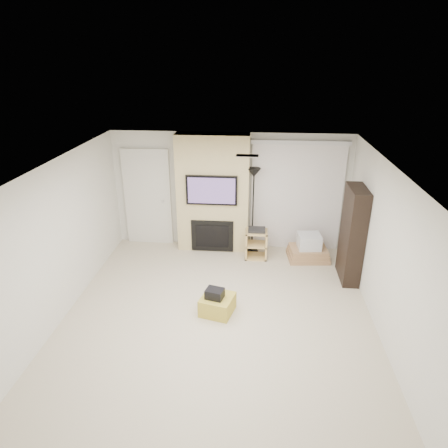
# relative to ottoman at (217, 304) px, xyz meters

# --- Properties ---
(floor) EXTENTS (5.00, 5.50, 0.00)m
(floor) POSITION_rel_ottoman_xyz_m (0.02, -0.16, -0.15)
(floor) COLOR beige
(floor) RESTS_ON ground
(ceiling) EXTENTS (5.00, 5.50, 0.00)m
(ceiling) POSITION_rel_ottoman_xyz_m (0.02, -0.16, 2.35)
(ceiling) COLOR white
(ceiling) RESTS_ON wall_back
(wall_back) EXTENTS (5.00, 0.00, 2.50)m
(wall_back) POSITION_rel_ottoman_xyz_m (0.02, 2.59, 1.10)
(wall_back) COLOR silver
(wall_back) RESTS_ON ground
(wall_front) EXTENTS (5.00, 0.00, 2.50)m
(wall_front) POSITION_rel_ottoman_xyz_m (0.02, -2.91, 1.10)
(wall_front) COLOR silver
(wall_front) RESTS_ON ground
(wall_left) EXTENTS (0.00, 5.50, 2.50)m
(wall_left) POSITION_rel_ottoman_xyz_m (-2.48, -0.16, 1.10)
(wall_left) COLOR silver
(wall_left) RESTS_ON ground
(wall_right) EXTENTS (0.00, 5.50, 2.50)m
(wall_right) POSITION_rel_ottoman_xyz_m (2.52, -0.16, 1.10)
(wall_right) COLOR silver
(wall_right) RESTS_ON ground
(hvac_vent) EXTENTS (0.35, 0.18, 0.01)m
(hvac_vent) POSITION_rel_ottoman_xyz_m (0.42, 0.64, 2.35)
(hvac_vent) COLOR silver
(hvac_vent) RESTS_ON ceiling
(ottoman) EXTENTS (0.61, 0.61, 0.30)m
(ottoman) POSITION_rel_ottoman_xyz_m (0.00, 0.00, 0.00)
(ottoman) COLOR gold
(ottoman) RESTS_ON floor
(black_bag) EXTENTS (0.33, 0.28, 0.16)m
(black_bag) POSITION_rel_ottoman_xyz_m (-0.04, -0.03, 0.23)
(black_bag) COLOR black
(black_bag) RESTS_ON ottoman
(fireplace_wall) EXTENTS (1.50, 0.47, 2.50)m
(fireplace_wall) POSITION_rel_ottoman_xyz_m (-0.33, 2.38, 1.09)
(fireplace_wall) COLOR #D4C083
(fireplace_wall) RESTS_ON floor
(entry_door) EXTENTS (1.02, 0.11, 2.14)m
(entry_door) POSITION_rel_ottoman_xyz_m (-1.78, 2.56, 0.90)
(entry_door) COLOR silver
(entry_door) RESTS_ON floor
(vertical_blinds) EXTENTS (1.98, 0.10, 2.37)m
(vertical_blinds) POSITION_rel_ottoman_xyz_m (1.42, 2.54, 1.12)
(vertical_blinds) COLOR silver
(vertical_blinds) RESTS_ON floor
(floor_lamp) EXTENTS (0.28, 0.28, 1.86)m
(floor_lamp) POSITION_rel_ottoman_xyz_m (0.52, 2.24, 1.31)
(floor_lamp) COLOR black
(floor_lamp) RESTS_ON floor
(av_stand) EXTENTS (0.45, 0.38, 0.66)m
(av_stand) POSITION_rel_ottoman_xyz_m (0.61, 2.00, 0.20)
(av_stand) COLOR #E0BB70
(av_stand) RESTS_ON floor
(box_stack) EXTENTS (0.88, 0.70, 0.55)m
(box_stack) POSITION_rel_ottoman_xyz_m (1.69, 2.03, 0.06)
(box_stack) COLOR tan
(box_stack) RESTS_ON floor
(bookshelf) EXTENTS (0.30, 0.80, 1.80)m
(bookshelf) POSITION_rel_ottoman_xyz_m (2.36, 1.33, 0.75)
(bookshelf) COLOR black
(bookshelf) RESTS_ON floor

